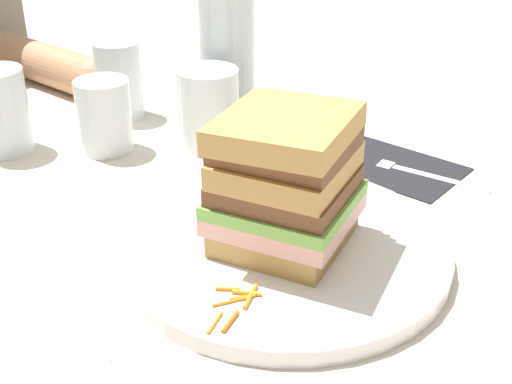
{
  "coord_description": "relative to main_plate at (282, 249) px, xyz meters",
  "views": [
    {
      "loc": [
        -0.41,
        -0.33,
        0.34
      ],
      "look_at": [
        -0.0,
        0.01,
        0.06
      ],
      "focal_mm": 47.43,
      "sensor_mm": 36.0,
      "label": 1
    }
  ],
  "objects": [
    {
      "name": "carrot_shred_9",
      "position": [
        0.12,
        0.03,
        0.01
      ],
      "size": [
        0.03,
        0.02,
        0.0
      ],
      "primitive_type": "cylinder",
      "rotation": [
        0.0,
        1.57,
        2.53
      ],
      "color": "orange",
      "rests_on": "main_plate"
    },
    {
      "name": "ground_plane",
      "position": [
        0.0,
        0.02,
        -0.01
      ],
      "size": [
        3.0,
        3.0,
        0.0
      ],
      "primitive_type": "plane",
      "color": "beige"
    },
    {
      "name": "empty_tumbler_3",
      "position": [
        0.05,
        0.3,
        0.04
      ],
      "size": [
        0.06,
        0.06,
        0.09
      ],
      "primitive_type": "cylinder",
      "color": "silver",
      "rests_on": "ground_plane"
    },
    {
      "name": "carrot_shred_3",
      "position": [
        -0.09,
        -0.03,
        0.01
      ],
      "size": [
        0.02,
        0.01,
        0.0
      ],
      "primitive_type": "cylinder",
      "rotation": [
        0.0,
        1.57,
        5.64
      ],
      "color": "orange",
      "rests_on": "main_plate"
    },
    {
      "name": "juice_glass",
      "position": [
        0.14,
        0.22,
        0.04
      ],
      "size": [
        0.07,
        0.07,
        0.09
      ],
      "color": "white",
      "rests_on": "ground_plane"
    },
    {
      "name": "carrot_shred_8",
      "position": [
        0.08,
        0.03,
        0.01
      ],
      "size": [
        0.03,
        0.02,
        0.0
      ],
      "primitive_type": "cylinder",
      "rotation": [
        0.0,
        1.57,
        2.56
      ],
      "color": "orange",
      "rests_on": "main_plate"
    },
    {
      "name": "fork",
      "position": [
        0.23,
        -0.01,
        -0.0
      ],
      "size": [
        0.03,
        0.17,
        0.0
      ],
      "color": "silver",
      "rests_on": "napkin_dark"
    },
    {
      "name": "carrot_shred_14",
      "position": [
        0.09,
        0.01,
        0.01
      ],
      "size": [
        0.02,
        0.03,
        0.0
      ],
      "primitive_type": "cylinder",
      "rotation": [
        0.0,
        1.57,
        4.28
      ],
      "color": "orange",
      "rests_on": "main_plate"
    },
    {
      "name": "carrot_shred_10",
      "position": [
        0.1,
        0.03,
        0.01
      ],
      "size": [
        0.02,
        0.02,
        0.0
      ],
      "primitive_type": "cylinder",
      "rotation": [
        0.0,
        1.57,
        5.52
      ],
      "color": "orange",
      "rests_on": "main_plate"
    },
    {
      "name": "carrot_shred_1",
      "position": [
        -0.08,
        -0.03,
        0.01
      ],
      "size": [
        0.01,
        0.02,
        0.0
      ],
      "primitive_type": "cylinder",
      "rotation": [
        0.0,
        1.57,
        2.1
      ],
      "color": "orange",
      "rests_on": "main_plate"
    },
    {
      "name": "carrot_shred_13",
      "position": [
        0.11,
        0.04,
        0.01
      ],
      "size": [
        0.01,
        0.02,
        0.0
      ],
      "primitive_type": "cylinder",
      "rotation": [
        0.0,
        1.57,
        4.6
      ],
      "color": "orange",
      "rests_on": "main_plate"
    },
    {
      "name": "main_plate",
      "position": [
        0.0,
        0.0,
        0.0
      ],
      "size": [
        0.29,
        0.29,
        0.02
      ],
      "primitive_type": "cylinder",
      "color": "white",
      "rests_on": "ground_plane"
    },
    {
      "name": "carrot_shred_5",
      "position": [
        -0.11,
        -0.04,
        0.01
      ],
      "size": [
        0.03,
        0.01,
        0.0
      ],
      "primitive_type": "cylinder",
      "rotation": [
        0.0,
        1.57,
        3.41
      ],
      "color": "orange",
      "rests_on": "main_plate"
    },
    {
      "name": "carrot_shred_12",
      "position": [
        0.11,
        0.04,
        0.01
      ],
      "size": [
        0.02,
        0.0,
        0.0
      ],
      "primitive_type": "cylinder",
      "rotation": [
        0.0,
        1.57,
        3.2
      ],
      "color": "orange",
      "rests_on": "main_plate"
    },
    {
      "name": "empty_tumbler_2",
      "position": [
        0.13,
        0.37,
        0.04
      ],
      "size": [
        0.06,
        0.06,
        0.1
      ],
      "primitive_type": "cylinder",
      "color": "silver",
      "rests_on": "ground_plane"
    },
    {
      "name": "carrot_shred_7",
      "position": [
        0.09,
        0.02,
        0.01
      ],
      "size": [
        0.02,
        0.03,
        0.0
      ],
      "primitive_type": "cylinder",
      "rotation": [
        0.0,
        1.57,
        1.16
      ],
      "color": "orange",
      "rests_on": "main_plate"
    },
    {
      "name": "sandwich",
      "position": [
        -0.0,
        -0.0,
        0.07
      ],
      "size": [
        0.14,
        0.14,
        0.12
      ],
      "color": "tan",
      "rests_on": "main_plate"
    },
    {
      "name": "knife",
      "position": [
        -0.18,
        0.01,
        -0.01
      ],
      "size": [
        0.02,
        0.2,
        0.0
      ],
      "color": "silver",
      "rests_on": "ground_plane"
    },
    {
      "name": "napkin_dark",
      "position": [
        0.22,
        0.01,
        -0.01
      ],
      "size": [
        0.11,
        0.15,
        0.0
      ],
      "primitive_type": "cube",
      "rotation": [
        0.0,
        0.0,
        -0.01
      ],
      "color": "black",
      "rests_on": "ground_plane"
    },
    {
      "name": "carrot_shred_4",
      "position": [
        -0.08,
        -0.01,
        0.01
      ],
      "size": [
        0.01,
        0.02,
        0.0
      ],
      "primitive_type": "cylinder",
      "rotation": [
        0.0,
        1.57,
        5.35
      ],
      "color": "orange",
      "rests_on": "main_plate"
    },
    {
      "name": "carrot_shred_2",
      "position": [
        -0.09,
        -0.02,
        0.01
      ],
      "size": [
        0.03,
        0.02,
        0.0
      ],
      "primitive_type": "cylinder",
      "rotation": [
        0.0,
        1.57,
        5.76
      ],
      "color": "orange",
      "rests_on": "main_plate"
    },
    {
      "name": "carrot_shred_6",
      "position": [
        -0.12,
        -0.03,
        0.01
      ],
      "size": [
        0.03,
        0.01,
        0.0
      ],
      "primitive_type": "cylinder",
      "rotation": [
        0.0,
        1.57,
        0.33
      ],
      "color": "orange",
      "rests_on": "main_plate"
    },
    {
      "name": "water_bottle",
      "position": [
        0.21,
        0.25,
        0.14
      ],
      "size": [
        0.07,
        0.07,
        0.32
      ],
      "color": "silver",
      "rests_on": "ground_plane"
    },
    {
      "name": "carrot_shred_0",
      "position": [
        -0.08,
        -0.03,
        0.01
      ],
      "size": [
        0.03,
        0.02,
        0.0
      ],
      "primitive_type": "cylinder",
      "rotation": [
        0.0,
        1.57,
        0.39
      ],
      "color": "orange",
      "rests_on": "main_plate"
    },
    {
      "name": "carrot_shred_11",
      "position": [
        0.09,
        0.04,
        0.01
      ],
      "size": [
        0.03,
        0.02,
        0.0
      ],
      "primitive_type": "cylinder",
      "rotation": [
        0.0,
        1.57,
        5.76
      ],
      "color": "orange",
      "rests_on": "main_plate"
    }
  ]
}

